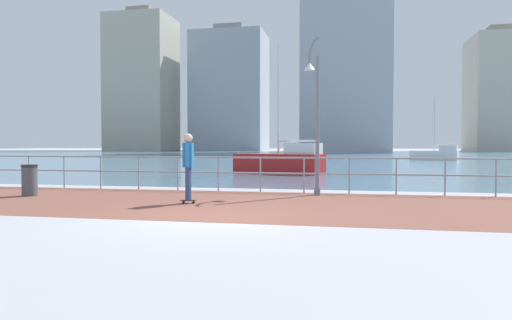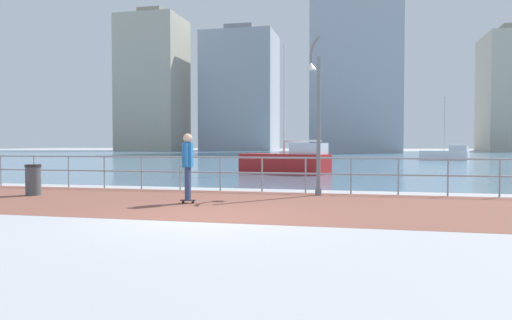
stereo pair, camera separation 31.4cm
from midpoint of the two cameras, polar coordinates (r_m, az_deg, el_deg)
The scene contains 13 objects.
ground at distance 49.29m, azimuth 7.80°, elevation 0.17°, with size 220.00×220.00×0.00m, color #9E9EA3.
brick_paving at distance 12.06m, azimuth -2.83°, elevation -5.34°, with size 28.00×5.94×0.01m, color brown.
harbor_water at distance 59.67m, azimuth 8.39°, elevation 0.48°, with size 180.00×88.00×0.00m, color slate.
waterfront_railing at distance 14.88m, azimuth -0.06°, elevation -0.95°, with size 25.25×0.06×1.13m.
lamppost at distance 14.21m, azimuth 6.60°, elevation 6.33°, with size 0.56×0.74×4.74m.
skateboarder at distance 12.09m, azimuth -9.06°, elevation -0.16°, with size 0.41×0.56×1.81m.
trash_bin at distance 15.36m, azimuth -26.57°, elevation -2.22°, with size 0.46×0.46×0.93m.
sailboat_ivory at distance 47.10m, azimuth 21.04°, elevation 0.67°, with size 4.45×2.76×5.98m.
sailboat_gray at distance 24.23m, azimuth 2.77°, elevation -0.15°, with size 4.98×3.02×6.69m.
tower_brick at distance 112.10m, azimuth -3.29°, elevation 8.36°, with size 16.96×12.64×29.68m.
tower_steel at distance 112.33m, azimuth -13.88°, elevation 9.10°, with size 14.00×12.32×32.79m.
tower_slate at distance 90.07m, azimuth 10.91°, elevation 15.52°, with size 15.46×16.36×47.02m.
tower_concrete at distance 115.82m, azimuth 27.38°, elevation 7.30°, with size 11.19×14.19×27.09m.
Camera 1 is at (2.74, -9.21, 1.54)m, focal length 32.57 mm.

